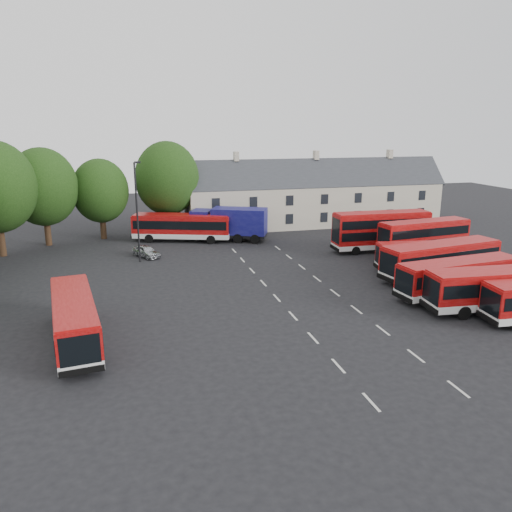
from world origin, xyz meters
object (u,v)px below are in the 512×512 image
Objects in this scene: bus_west at (74,316)px; lamppost at (137,210)px; box_truck at (230,222)px; silver_car at (146,251)px; bus_dd_south at (424,237)px.

lamppost reaches higher than bus_west.
box_truck is at bearing -38.43° from bus_west.
silver_car is (-10.09, -5.44, -1.57)m from box_truck.
bus_west is at bearing -165.65° from bus_dd_south.
bus_dd_south reaches higher than bus_west.
silver_car is (5.32, 20.62, -1.18)m from bus_west.
bus_dd_south is 2.75× the size of silver_car.
box_truck reaches higher than bus_west.
box_truck reaches higher than silver_car.
lamppost is (-10.79, -7.26, 3.15)m from box_truck.
lamppost is (-28.12, 6.18, 3.05)m from bus_dd_south.
lamppost is at bearing -21.63° from bus_west.
bus_dd_south is 21.93m from box_truck.
bus_west reaches higher than silver_car.
silver_car is 0.36× the size of lamppost.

